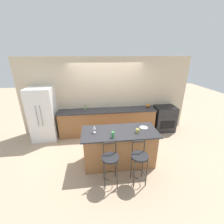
# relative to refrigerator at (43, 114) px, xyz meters

# --- Properties ---
(ground_plane) EXTENTS (18.00, 18.00, 0.00)m
(ground_plane) POSITION_rel_refrigerator_xyz_m (2.16, -0.27, -0.89)
(ground_plane) COLOR tan
(wall_back) EXTENTS (6.00, 0.07, 2.70)m
(wall_back) POSITION_rel_refrigerator_xyz_m (2.16, 0.38, 0.46)
(wall_back) COLOR beige
(wall_back) RESTS_ON ground_plane
(back_counter) EXTENTS (3.43, 0.63, 0.92)m
(back_counter) POSITION_rel_refrigerator_xyz_m (2.16, 0.08, -0.43)
(back_counter) COLOR #936038
(back_counter) RESTS_ON ground_plane
(sink_faucet) EXTENTS (0.02, 0.13, 0.22)m
(sink_faucet) POSITION_rel_refrigerator_xyz_m (2.16, 0.27, 0.17)
(sink_faucet) COLOR #ADAFB5
(sink_faucet) RESTS_ON back_counter
(kitchen_island) EXTENTS (1.92, 0.85, 0.96)m
(kitchen_island) POSITION_rel_refrigerator_xyz_m (2.32, -1.58, -0.41)
(kitchen_island) COLOR #936038
(kitchen_island) RESTS_ON ground_plane
(refrigerator) EXTENTS (0.79, 0.74, 1.79)m
(refrigerator) POSITION_rel_refrigerator_xyz_m (0.00, 0.00, 0.00)
(refrigerator) COLOR white
(refrigerator) RESTS_ON ground_plane
(oven_range) EXTENTS (0.76, 0.62, 0.95)m
(oven_range) POSITION_rel_refrigerator_xyz_m (4.33, 0.06, -0.42)
(oven_range) COLOR #28282B
(oven_range) RESTS_ON ground_plane
(bar_stool_near) EXTENTS (0.38, 0.38, 1.07)m
(bar_stool_near) POSITION_rel_refrigerator_xyz_m (2.00, -2.27, -0.29)
(bar_stool_near) COLOR #332D28
(bar_stool_near) RESTS_ON ground_plane
(bar_stool_far) EXTENTS (0.38, 0.38, 1.07)m
(bar_stool_far) POSITION_rel_refrigerator_xyz_m (2.64, -2.29, -0.29)
(bar_stool_far) COLOR #332D28
(bar_stool_far) RESTS_ON ground_plane
(dinner_plate) EXTENTS (0.22, 0.22, 0.02)m
(dinner_plate) POSITION_rel_refrigerator_xyz_m (2.98, -1.47, 0.07)
(dinner_plate) COLOR beige
(dinner_plate) RESTS_ON kitchen_island
(wine_glass) EXTENTS (0.07, 0.07, 0.20)m
(wine_glass) POSITION_rel_refrigerator_xyz_m (1.68, -1.56, 0.21)
(wine_glass) COLOR white
(wine_glass) RESTS_ON kitchen_island
(coffee_mug) EXTENTS (0.11, 0.08, 0.10)m
(coffee_mug) POSITION_rel_refrigerator_xyz_m (2.75, -1.69, 0.11)
(coffee_mug) COLOR #C1B251
(coffee_mug) RESTS_ON kitchen_island
(tumbler_cup) EXTENTS (0.07, 0.07, 0.14)m
(tumbler_cup) POSITION_rel_refrigerator_xyz_m (2.11, -1.84, 0.14)
(tumbler_cup) COLOR #3D934C
(tumbler_cup) RESTS_ON kitchen_island
(pumpkin_decoration) EXTENTS (0.14, 0.14, 0.13)m
(pumpkin_decoration) POSITION_rel_refrigerator_xyz_m (3.68, 0.17, 0.08)
(pumpkin_decoration) COLOR orange
(pumpkin_decoration) RESTS_ON back_counter
(soap_bottle) EXTENTS (0.06, 0.06, 0.17)m
(soap_bottle) POSITION_rel_refrigerator_xyz_m (1.39, 0.24, 0.10)
(soap_bottle) COLOR #89B260
(soap_bottle) RESTS_ON back_counter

